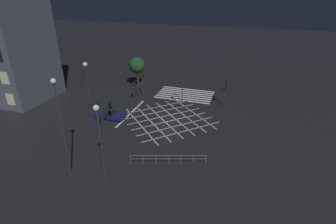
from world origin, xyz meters
name	(u,v)px	position (x,y,z in m)	size (l,w,h in m)	color
ground_plane	(168,118)	(0.00, 0.00, 0.00)	(200.00, 200.00, 0.00)	black
road_markings	(177,103)	(0.30, -5.83, 0.00)	(14.44, 19.92, 0.01)	silver
traffic_light_median_south	(181,86)	(-0.27, -5.71, 3.01)	(0.36, 2.09, 4.12)	#2D2D30
traffic_light_se_cross	(136,86)	(7.13, -5.02, 2.48)	(0.36, 2.14, 3.39)	#2D2D30
traffic_light_se_main	(143,79)	(6.56, -6.80, 3.09)	(0.39, 0.36, 4.34)	#2D2D30
traffic_light_ne_cross	(107,111)	(6.53, 5.34, 2.66)	(0.36, 2.43, 3.62)	#2D2D30
traffic_light_ne_main	(98,113)	(6.58, 7.23, 3.26)	(0.39, 0.36, 4.58)	#2D2D30
traffic_light_sw_main	(226,87)	(-7.13, -7.19, 3.15)	(0.39, 0.36, 4.42)	#2D2D30
traffic_light_sw_cross	(224,91)	(-6.97, -6.68, 2.61)	(0.36, 0.39, 3.65)	#2D2D30
street_lamp_east	(60,113)	(5.58, 14.65, 6.74)	(0.49, 0.49, 10.01)	#2D2D30
street_lamp_west	(87,82)	(8.53, 5.80, 6.54)	(0.56, 0.56, 8.97)	#2D2D30
street_lamp_far	(99,130)	(1.37, 15.10, 5.93)	(0.53, 0.53, 8.29)	#2D2D30
street_tree_near	(137,65)	(9.59, -11.22, 4.07)	(3.00, 3.00, 5.58)	brown
waiting_car	(109,114)	(8.05, 2.40, 0.63)	(4.56, 1.87, 1.36)	#191951
pedestrian_railing	(168,158)	(-3.25, 10.12, 0.67)	(7.71, 2.51, 1.05)	gray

